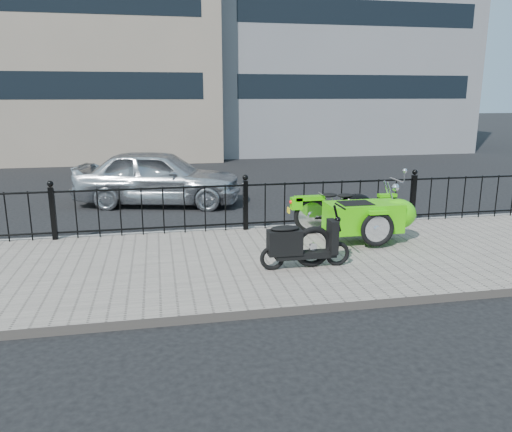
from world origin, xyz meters
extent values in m
plane|color=black|center=(0.00, 0.00, 0.00)|extent=(120.00, 120.00, 0.00)
cube|color=slate|center=(0.00, -0.50, 0.06)|extent=(30.00, 3.80, 0.12)
cube|color=gray|center=(0.00, 1.44, 0.06)|extent=(30.00, 0.10, 0.12)
cylinder|color=black|center=(0.00, 1.30, 0.99)|extent=(14.00, 0.04, 0.04)
cylinder|color=black|center=(0.00, 1.30, 0.24)|extent=(14.00, 0.04, 0.04)
cube|color=black|center=(-3.50, 1.30, 0.60)|extent=(0.09, 0.09, 0.96)
sphere|color=black|center=(-3.50, 1.30, 1.14)|extent=(0.11, 0.11, 0.11)
cube|color=black|center=(0.00, 1.30, 0.60)|extent=(0.09, 0.09, 0.96)
sphere|color=black|center=(0.00, 1.30, 1.14)|extent=(0.11, 0.11, 0.11)
cube|color=black|center=(3.50, 1.30, 0.60)|extent=(0.09, 0.09, 0.96)
sphere|color=black|center=(3.50, 1.30, 1.14)|extent=(0.11, 0.11, 0.11)
cube|color=gray|center=(-6.00, 16.00, 6.00)|extent=(14.00, 8.00, 12.00)
cube|color=black|center=(-6.00, 12.02, 3.00)|extent=(12.50, 0.06, 1.00)
cube|color=black|center=(7.00, 13.02, 3.00)|extent=(10.50, 0.06, 1.00)
cube|color=black|center=(7.00, 13.02, 6.00)|extent=(10.50, 0.06, 1.00)
torus|color=black|center=(2.66, 0.76, 0.46)|extent=(0.69, 0.09, 0.69)
torus|color=black|center=(1.16, 0.76, 0.46)|extent=(0.69, 0.09, 0.69)
torus|color=black|center=(1.96, -0.38, 0.46)|extent=(0.60, 0.08, 0.60)
cube|color=gray|center=(1.91, 0.76, 0.48)|extent=(0.34, 0.22, 0.24)
cylinder|color=black|center=(1.91, 0.76, 0.41)|extent=(1.40, 0.04, 0.04)
ellipsoid|color=black|center=(2.03, 0.76, 0.72)|extent=(0.54, 0.29, 0.26)
cylinder|color=silver|center=(2.84, 0.76, 1.08)|extent=(0.03, 0.56, 0.03)
cylinder|color=silver|center=(2.72, 0.76, 0.77)|extent=(0.25, 0.04, 0.59)
sphere|color=silver|center=(2.82, 0.76, 0.95)|extent=(0.15, 0.15, 0.15)
cube|color=#40D107|center=(2.66, 0.76, 0.79)|extent=(0.36, 0.12, 0.06)
cube|color=#40D107|center=(1.11, 0.76, 0.80)|extent=(0.55, 0.16, 0.08)
ellipsoid|color=black|center=(1.81, 0.76, 0.82)|extent=(0.31, 0.22, 0.08)
ellipsoid|color=black|center=(1.49, 0.76, 0.84)|extent=(0.31, 0.22, 0.08)
sphere|color=red|center=(0.76, 0.76, 0.74)|extent=(0.07, 0.07, 0.07)
cube|color=yellow|center=(0.74, 0.86, 0.56)|extent=(0.02, 0.14, 0.10)
cube|color=#40D107|center=(1.86, 0.01, 0.59)|extent=(1.30, 0.62, 0.50)
ellipsoid|color=#40D107|center=(2.51, 0.01, 0.61)|extent=(0.65, 0.60, 0.54)
cube|color=black|center=(1.71, 0.01, 0.82)|extent=(0.55, 0.43, 0.06)
cube|color=#40D107|center=(1.96, -0.38, 0.76)|extent=(0.34, 0.11, 0.06)
torus|color=black|center=(1.01, -1.05, 0.31)|extent=(0.38, 0.07, 0.38)
torus|color=black|center=(-0.01, -1.05, 0.31)|extent=(0.38, 0.07, 0.38)
cube|color=black|center=(0.50, -1.05, 0.32)|extent=(0.93, 0.20, 0.09)
cube|color=black|center=(0.17, -1.05, 0.54)|extent=(0.51, 0.24, 0.37)
ellipsoid|color=black|center=(0.17, -1.05, 0.75)|extent=(0.43, 0.22, 0.08)
cube|color=black|center=(0.92, -1.05, 0.58)|extent=(0.11, 0.28, 0.51)
cylinder|color=black|center=(0.98, -1.05, 0.86)|extent=(0.14, 0.04, 0.41)
cylinder|color=black|center=(1.02, -1.05, 1.05)|extent=(0.03, 0.41, 0.03)
torus|color=black|center=(0.62, -1.04, 0.44)|extent=(0.64, 0.18, 0.64)
imported|color=#BABCC2|center=(-1.61, 4.50, 0.69)|extent=(4.32, 2.55, 1.38)
camera|label=1|loc=(-1.62, -7.92, 2.67)|focal=35.00mm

